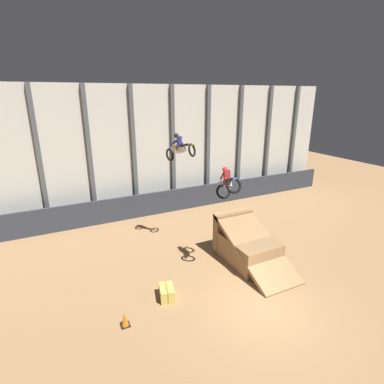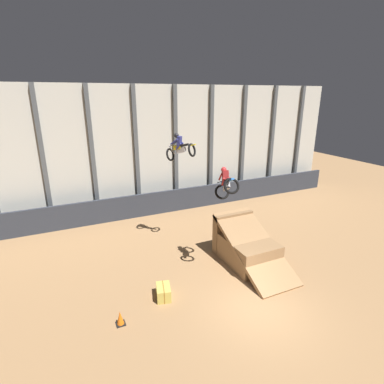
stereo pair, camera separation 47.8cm
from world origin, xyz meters
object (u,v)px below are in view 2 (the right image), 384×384
object	(u,v)px
rider_bike_right_air	(226,184)
dirt_ramp	(245,246)
traffic_cone_near_ramp	(120,318)
hay_bale_trackside	(164,292)
rider_bike_left_air	(180,148)

from	to	relation	value
rider_bike_right_air	dirt_ramp	bearing A→B (deg)	27.31
rider_bike_right_air	traffic_cone_near_ramp	xyz separation A→B (m)	(-5.53, -1.57, -4.31)
hay_bale_trackside	traffic_cone_near_ramp	bearing A→B (deg)	-158.47
dirt_ramp	hay_bale_trackside	distance (m)	5.23
dirt_ramp	rider_bike_left_air	size ratio (longest dim) A/B	2.73
rider_bike_left_air	traffic_cone_near_ramp	distance (m)	8.88
rider_bike_left_air	rider_bike_right_air	bearing A→B (deg)	-115.61
rider_bike_left_air	hay_bale_trackside	world-z (taller)	rider_bike_left_air
dirt_ramp	rider_bike_right_air	world-z (taller)	rider_bike_right_air
rider_bike_right_air	traffic_cone_near_ramp	bearing A→B (deg)	-152.87
dirt_ramp	rider_bike_left_air	bearing A→B (deg)	127.65
traffic_cone_near_ramp	dirt_ramp	bearing A→B (deg)	15.86
rider_bike_left_air	rider_bike_right_air	world-z (taller)	rider_bike_left_air
dirt_ramp	rider_bike_right_air	xyz separation A→B (m)	(-1.60, -0.46, 3.77)
traffic_cone_near_ramp	rider_bike_right_air	bearing A→B (deg)	15.82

